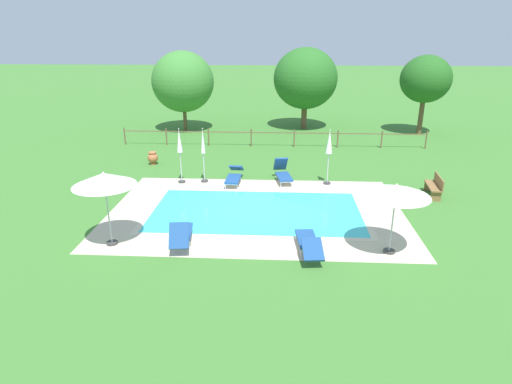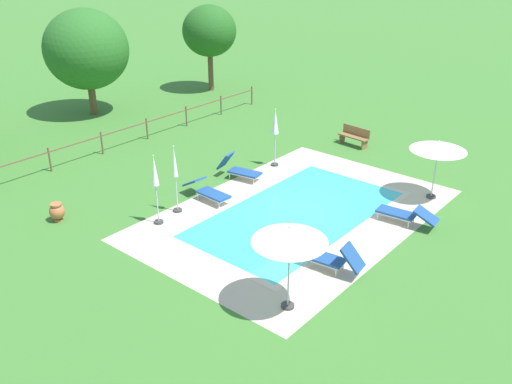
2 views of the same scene
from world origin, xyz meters
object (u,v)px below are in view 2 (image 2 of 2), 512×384
(sun_lounger_north_mid, at_px, (331,258))
(patio_umbrella_open_by_bench, at_px, (290,235))
(patio_umbrella_closed_row_west, at_px, (275,126))
(tree_far_west, at_px, (86,49))
(sun_lounger_north_far, at_px, (239,169))
(sun_lounger_north_near_steps, at_px, (208,191))
(patio_umbrella_closed_row_mid_east, at_px, (175,171))
(patio_umbrella_open_foreground, at_px, (439,146))
(terracotta_urn_near_fence, at_px, (57,211))
(sun_lounger_north_end, at_px, (405,214))
(patio_umbrella_closed_row_mid_west, at_px, (155,178))
(wooden_bench_lawn_side, at_px, (354,136))
(tree_west_mid, at_px, (209,31))

(sun_lounger_north_mid, relative_size, patio_umbrella_open_by_bench, 0.79)
(patio_umbrella_closed_row_west, distance_m, tree_far_west, 12.32)
(sun_lounger_north_far, distance_m, patio_umbrella_open_by_bench, 8.82)
(sun_lounger_north_near_steps, xyz_separation_m, patio_umbrella_closed_row_mid_east, (-1.39, 0.15, 1.21))
(patio_umbrella_open_foreground, distance_m, tree_far_west, 18.77)
(patio_umbrella_open_by_bench, height_order, terracotta_urn_near_fence, patio_umbrella_open_by_bench)
(patio_umbrella_open_by_bench, height_order, tree_far_west, tree_far_west)
(tree_far_west, bearing_deg, sun_lounger_north_end, -92.29)
(patio_umbrella_closed_row_mid_west, relative_size, tree_far_west, 0.45)
(patio_umbrella_closed_row_mid_west, relative_size, terracotta_urn_near_fence, 3.79)
(sun_lounger_north_mid, relative_size, wooden_bench_lawn_side, 1.26)
(patio_umbrella_closed_row_mid_west, xyz_separation_m, terracotta_urn_near_fence, (-2.11, 2.78, -1.34))
(sun_lounger_north_end, height_order, patio_umbrella_closed_row_mid_west, patio_umbrella_closed_row_mid_west)
(sun_lounger_north_mid, bearing_deg, tree_west_mid, 53.71)
(sun_lounger_north_far, xyz_separation_m, patio_umbrella_closed_row_mid_west, (-4.61, -0.41, 1.30))
(terracotta_urn_near_fence, relative_size, tree_far_west, 0.12)
(tree_west_mid, bearing_deg, sun_lounger_north_mid, -126.29)
(sun_lounger_north_near_steps, xyz_separation_m, wooden_bench_lawn_side, (8.51, -1.15, 0.11))
(wooden_bench_lawn_side, bearing_deg, patio_umbrella_closed_row_mid_east, 172.53)
(patio_umbrella_closed_row_west, height_order, patio_umbrella_closed_row_mid_west, patio_umbrella_closed_row_mid_west)
(sun_lounger_north_mid, height_order, patio_umbrella_closed_row_mid_east, patio_umbrella_closed_row_mid_east)
(wooden_bench_lawn_side, bearing_deg, patio_umbrella_open_foreground, -120.41)
(sun_lounger_north_far, xyz_separation_m, sun_lounger_north_end, (0.77, -6.84, -0.05))
(patio_umbrella_open_by_bench, height_order, patio_umbrella_closed_row_mid_west, patio_umbrella_closed_row_mid_west)
(patio_umbrella_closed_row_mid_west, height_order, patio_umbrella_closed_row_mid_east, patio_umbrella_closed_row_mid_west)
(tree_far_west, distance_m, tree_west_mid, 7.83)
(sun_lounger_north_near_steps, relative_size, patio_umbrella_closed_row_west, 0.83)
(sun_lounger_north_near_steps, xyz_separation_m, tree_west_mid, (11.42, 10.90, 3.24))
(sun_lounger_north_far, distance_m, sun_lounger_north_end, 6.88)
(wooden_bench_lawn_side, bearing_deg, tree_far_west, 109.56)
(wooden_bench_lawn_side, relative_size, terracotta_urn_near_fence, 2.33)
(patio_umbrella_open_foreground, height_order, patio_umbrella_closed_row_mid_west, patio_umbrella_closed_row_mid_west)
(sun_lounger_north_far, relative_size, patio_umbrella_open_foreground, 0.84)
(sun_lounger_north_end, relative_size, patio_umbrella_closed_row_mid_west, 0.85)
(patio_umbrella_closed_row_west, bearing_deg, sun_lounger_north_far, 172.76)
(patio_umbrella_closed_row_west, bearing_deg, patio_umbrella_closed_row_mid_east, -179.98)
(patio_umbrella_closed_row_mid_west, height_order, terracotta_urn_near_fence, patio_umbrella_closed_row_mid_west)
(sun_lounger_north_mid, relative_size, patio_umbrella_closed_row_west, 0.78)
(patio_umbrella_closed_row_west, bearing_deg, sun_lounger_north_near_steps, -177.96)
(sun_lounger_north_near_steps, xyz_separation_m, sun_lounger_north_end, (2.97, -6.43, -0.01))
(sun_lounger_north_far, xyz_separation_m, tree_far_west, (1.52, 11.94, 3.06))
(wooden_bench_lawn_side, distance_m, tree_west_mid, 12.79)
(tree_west_mid, bearing_deg, patio_umbrella_closed_row_mid_west, -141.72)
(sun_lounger_north_far, distance_m, wooden_bench_lawn_side, 6.50)
(patio_umbrella_open_by_bench, bearing_deg, tree_far_west, 69.19)
(wooden_bench_lawn_side, bearing_deg, sun_lounger_north_near_steps, 172.31)
(terracotta_urn_near_fence, bearing_deg, tree_west_mid, 27.03)
(sun_lounger_north_mid, height_order, patio_umbrella_closed_row_west, patio_umbrella_closed_row_west)
(sun_lounger_north_end, distance_m, patio_umbrella_closed_row_mid_east, 7.99)
(sun_lounger_north_far, bearing_deg, sun_lounger_north_near_steps, -169.63)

